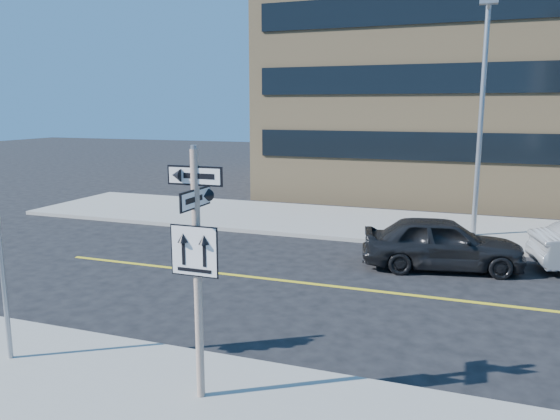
% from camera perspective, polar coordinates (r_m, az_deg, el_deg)
% --- Properties ---
extents(ground, '(120.00, 120.00, 0.00)m').
position_cam_1_polar(ground, '(11.54, -2.19, -13.69)').
color(ground, black).
rests_on(ground, ground).
extents(sign_pole, '(0.92, 0.92, 4.06)m').
position_cam_1_polar(sign_pole, '(8.56, -8.69, -5.21)').
color(sign_pole, silver).
rests_on(sign_pole, near_sidewalk).
extents(parked_car_a, '(2.76, 4.93, 1.59)m').
position_cam_1_polar(parked_car_a, '(16.92, 16.56, -3.31)').
color(parked_car_a, black).
rests_on(parked_car_a, ground).
extents(streetlight_a, '(0.55, 2.25, 8.00)m').
position_cam_1_polar(streetlight_a, '(20.48, 20.33, 10.04)').
color(streetlight_a, gray).
rests_on(streetlight_a, far_sidewalk).
extents(building_brick, '(18.00, 18.00, 18.00)m').
position_cam_1_polar(building_brick, '(35.03, 17.38, 17.20)').
color(building_brick, tan).
rests_on(building_brick, ground).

